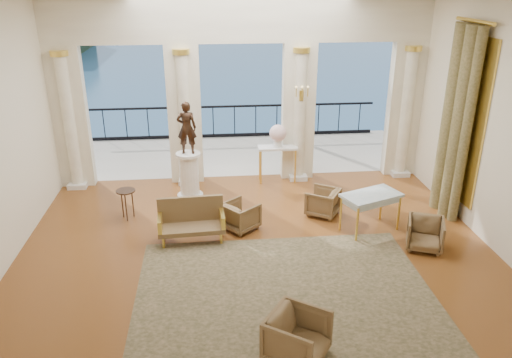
{
  "coord_description": "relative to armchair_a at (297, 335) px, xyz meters",
  "views": [
    {
      "loc": [
        -0.82,
        -8.06,
        4.9
      ],
      "look_at": [
        0.03,
        0.6,
        1.3
      ],
      "focal_mm": 35.0,
      "sensor_mm": 36.0,
      "label": 1
    }
  ],
  "objects": [
    {
      "name": "floor",
      "position": [
        -0.26,
        2.74,
        -0.38
      ],
      "size": [
        9.0,
        9.0,
        0.0
      ],
      "primitive_type": "plane",
      "color": "#43260E",
      "rests_on": "ground"
    },
    {
      "name": "room_walls",
      "position": [
        -0.26,
        1.62,
        2.49
      ],
      "size": [
        9.0,
        9.0,
        9.0
      ],
      "color": "white",
      "rests_on": "ground"
    },
    {
      "name": "arcade",
      "position": [
        -0.26,
        6.56,
        2.2
      ],
      "size": [
        9.0,
        0.56,
        4.5
      ],
      "color": "beige",
      "rests_on": "ground"
    },
    {
      "name": "terrace",
      "position": [
        -0.26,
        8.54,
        -0.43
      ],
      "size": [
        10.0,
        3.6,
        0.1
      ],
      "primitive_type": "cube",
      "color": "#AEA391",
      "rests_on": "ground"
    },
    {
      "name": "balustrade",
      "position": [
        -0.26,
        10.14,
        0.03
      ],
      "size": [
        9.0,
        0.06,
        1.03
      ],
      "color": "black",
      "rests_on": "terrace"
    },
    {
      "name": "palm_tree",
      "position": [
        1.74,
        9.34,
        3.71
      ],
      "size": [
        2.0,
        2.0,
        4.5
      ],
      "color": "#4C3823",
      "rests_on": "terrace"
    },
    {
      "name": "headland",
      "position": [
        -30.26,
        72.74,
        -3.38
      ],
      "size": [
        22.0,
        18.0,
        6.0
      ],
      "primitive_type": "cube",
      "color": "black",
      "rests_on": "sea"
    },
    {
      "name": "sea",
      "position": [
        -0.26,
        62.74,
        -6.38
      ],
      "size": [
        160.0,
        160.0,
        0.0
      ],
      "primitive_type": "plane",
      "color": "#285C8F",
      "rests_on": "ground"
    },
    {
      "name": "curtain",
      "position": [
        4.02,
        4.24,
        1.64
      ],
      "size": [
        0.33,
        1.4,
        4.09
      ],
      "color": "brown",
      "rests_on": "ground"
    },
    {
      "name": "window_frame",
      "position": [
        4.21,
        4.24,
        1.72
      ],
      "size": [
        0.04,
        1.6,
        3.4
      ],
      "primitive_type": "cube",
      "color": "#E4BD4B",
      "rests_on": "room_walls"
    },
    {
      "name": "wall_sconce",
      "position": [
        1.14,
        6.25,
        1.84
      ],
      "size": [
        0.3,
        0.11,
        0.33
      ],
      "color": "#E4BD4B",
      "rests_on": "arcade"
    },
    {
      "name": "rug",
      "position": [
        0.06,
        1.41,
        -0.37
      ],
      "size": [
        4.88,
        3.8,
        0.02
      ],
      "primitive_type": "cube",
      "rotation": [
        0.0,
        0.0,
        -0.0
      ],
      "color": "#30351D",
      "rests_on": "ground"
    },
    {
      "name": "armchair_a",
      "position": [
        0.0,
        0.0,
        0.0
      ],
      "size": [
        1.0,
        1.01,
        0.77
      ],
      "primitive_type": "imported",
      "rotation": [
        0.0,
        0.0,
        0.96
      ],
      "color": "#40321A",
      "rests_on": "ground"
    },
    {
      "name": "armchair_b",
      "position": [
        2.94,
        2.7,
        -0.05
      ],
      "size": [
        0.84,
        0.81,
        0.67
      ],
      "primitive_type": "imported",
      "rotation": [
        0.0,
        0.0,
        -0.38
      ],
      "color": "#40321A",
      "rests_on": "ground"
    },
    {
      "name": "armchair_c",
      "position": [
        1.32,
        4.31,
        -0.06
      ],
      "size": [
        0.84,
        0.85,
        0.65
      ],
      "primitive_type": "imported",
      "rotation": [
        0.0,
        0.0,
        -2.13
      ],
      "color": "#40321A",
      "rests_on": "ground"
    },
    {
      "name": "armchair_d",
      "position": [
        -0.51,
        3.83,
        -0.06
      ],
      "size": [
        0.85,
        0.86,
        0.64
      ],
      "primitive_type": "imported",
      "rotation": [
        0.0,
        0.0,
        2.28
      ],
      "color": "#40321A",
      "rests_on": "ground"
    },
    {
      "name": "settee",
      "position": [
        -1.5,
        3.49,
        0.04
      ],
      "size": [
        1.32,
        0.62,
        0.85
      ],
      "rotation": [
        0.0,
        0.0,
        0.06
      ],
      "color": "#40321A",
      "rests_on": "ground"
    },
    {
      "name": "game_table",
      "position": [
        2.11,
        3.53,
        0.34
      ],
      "size": [
        1.32,
        1.03,
        0.8
      ],
      "rotation": [
        0.0,
        0.0,
        0.39
      ],
      "color": "#A0BBC6",
      "rests_on": "ground"
    },
    {
      "name": "pedestal",
      "position": [
        -1.58,
        5.51,
        0.15
      ],
      "size": [
        0.6,
        0.6,
        1.1
      ],
      "color": "silver",
      "rests_on": "ground"
    },
    {
      "name": "statue",
      "position": [
        -1.58,
        5.51,
        1.32
      ],
      "size": [
        0.46,
        0.32,
        1.2
      ],
      "primitive_type": "imported",
      "rotation": [
        0.0,
        0.0,
        3.06
      ],
      "color": "black",
      "rests_on": "pedestal"
    },
    {
      "name": "console_table",
      "position": [
        0.59,
        6.29,
        0.38
      ],
      "size": [
        0.98,
        0.39,
        0.92
      ],
      "rotation": [
        0.0,
        0.0,
        -0.01
      ],
      "color": "silver",
      "rests_on": "ground"
    },
    {
      "name": "urn",
      "position": [
        0.59,
        6.29,
        0.86
      ],
      "size": [
        0.42,
        0.42,
        0.56
      ],
      "color": "white",
      "rests_on": "console_table"
    },
    {
      "name": "side_table",
      "position": [
        -2.89,
        4.54,
        0.18
      ],
      "size": [
        0.4,
        0.4,
        0.66
      ],
      "color": "black",
      "rests_on": "ground"
    }
  ]
}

